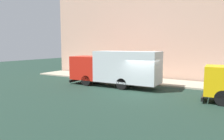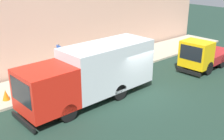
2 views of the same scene
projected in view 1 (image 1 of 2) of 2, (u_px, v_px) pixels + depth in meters
ground at (141, 92)px, 16.81m from camera, size 80.00×80.00×0.00m
sidewalk at (160, 82)px, 20.95m from camera, size 3.67×30.00×0.15m
building_facade at (168, 20)px, 22.24m from camera, size 0.50×30.00×12.64m
large_utility_truck at (115, 67)px, 18.91m from camera, size 2.62×8.40×3.15m
pedestrian_walking at (119, 71)px, 22.25m from camera, size 0.39×0.39×1.58m
traffic_cone_orange at (98, 74)px, 23.57m from camera, size 0.42×0.42×0.60m
street_sign_post at (122, 64)px, 21.30m from camera, size 0.44×0.08×2.80m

